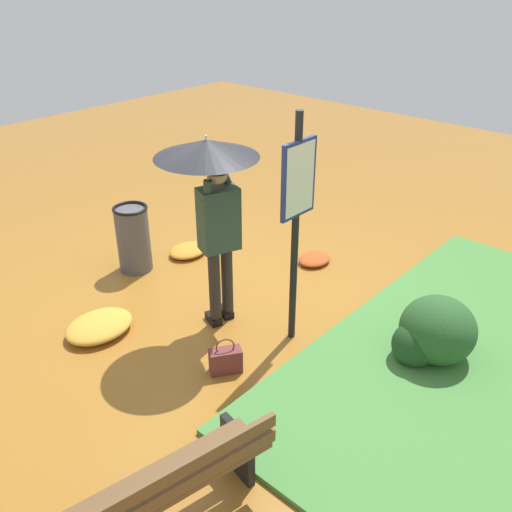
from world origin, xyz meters
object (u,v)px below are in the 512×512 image
info_sign_post (297,206)px  handbag (226,360)px  person_with_umbrella (212,185)px  trash_bin (133,238)px  park_bench (172,490)px

info_sign_post → handbag: info_sign_post is taller
person_with_umbrella → handbag: bearing=51.5°
person_with_umbrella → trash_bin: (-0.14, -1.58, -1.13)m
info_sign_post → trash_bin: 2.54m
person_with_umbrella → park_bench: (1.88, 1.53, -1.15)m
info_sign_post → park_bench: info_sign_post is taller
park_bench → trash_bin: 3.71m
person_with_umbrella → park_bench: size_ratio=1.45×
info_sign_post → park_bench: 2.59m
info_sign_post → trash_bin: bearing=-84.8°
person_with_umbrella → handbag: 1.62m
info_sign_post → handbag: (0.84, -0.12, -1.32)m
trash_bin → handbag: bearing=74.0°
trash_bin → park_bench: bearing=57.0°
info_sign_post → handbag: 1.57m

